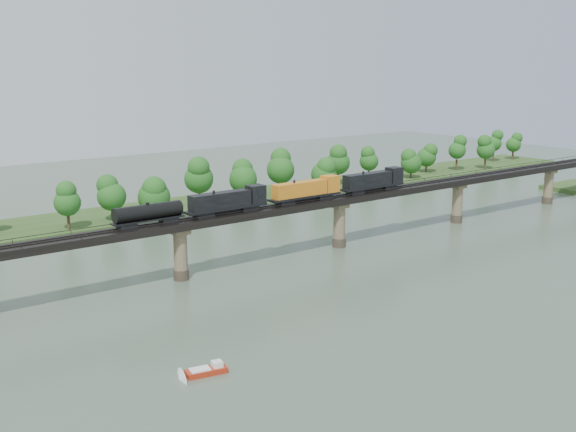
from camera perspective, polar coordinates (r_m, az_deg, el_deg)
ground at (r=141.90m, az=12.08°, el=-4.89°), size 400.00×400.00×0.00m
far_bank at (r=205.33m, az=-6.11°, el=0.95°), size 300.00×24.00×1.60m
bridge at (r=160.79m, az=4.07°, el=-0.56°), size 236.00×30.00×11.50m
bridge_superstructure at (r=159.48m, az=4.11°, el=1.66°), size 220.00×4.90×0.75m
far_treeline at (r=195.98m, az=-7.54°, el=2.74°), size 289.06×17.54×13.60m
freight_train at (r=149.02m, az=-0.59°, el=1.73°), size 72.05×2.81×4.96m
motorboat at (r=99.63m, az=-6.43°, el=-12.02°), size 5.90×3.08×1.57m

